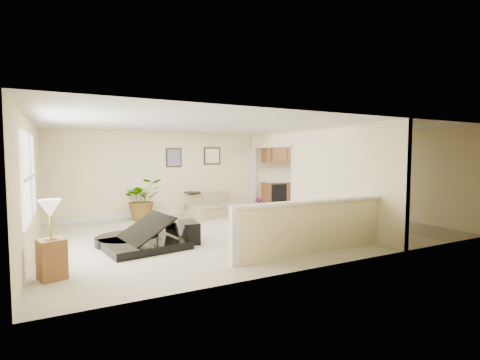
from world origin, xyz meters
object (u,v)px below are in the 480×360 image
accent_table (192,201)px  lamp_stand (51,246)px  piano_bench (189,232)px  piano (141,217)px  loveseat (214,205)px  palm_plant (142,199)px  small_plant (258,207)px

accent_table → lamp_stand: size_ratio=0.64×
piano_bench → accent_table: (1.08, 2.84, 0.26)m
piano_bench → piano: bearing=174.4°
loveseat → piano: bearing=-149.4°
accent_table → palm_plant: 1.42m
piano → accent_table: piano is taller
piano → piano_bench: 1.03m
accent_table → lamp_stand: lamp_stand is taller
piano → piano_bench: bearing=-15.1°
loveseat → palm_plant: bearing=155.2°
accent_table → lamp_stand: bearing=-131.8°
loveseat → small_plant: (1.41, -0.23, -0.13)m
loveseat → lamp_stand: (-4.19, -3.85, 0.16)m
palm_plant → piano: bearing=-102.1°
piano_bench → small_plant: bearing=38.3°
piano_bench → small_plant: size_ratio=1.34×
palm_plant → lamp_stand: 4.77m
piano → accent_table: 3.42m
palm_plant → small_plant: 3.51m
accent_table → small_plant: accent_table is taller
palm_plant → loveseat: bearing=-11.2°
piano → lamp_stand: 1.98m
loveseat → small_plant: loveseat is taller
piano_bench → small_plant: small_plant is taller
lamp_stand → palm_plant: bearing=62.9°
loveseat → accent_table: bearing=152.9°
piano → lamp_stand: (-1.53, -1.26, -0.09)m
piano → palm_plant: bearing=68.5°
piano_bench → lamp_stand: lamp_stand is taller
small_plant → piano: bearing=-149.9°
lamp_stand → accent_table: bearing=48.2°
piano → accent_table: size_ratio=2.61×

